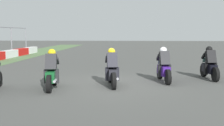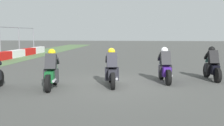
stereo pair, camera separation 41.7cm
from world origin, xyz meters
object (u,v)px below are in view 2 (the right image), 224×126
at_px(rider_lane_d, 52,72).
at_px(rider_lane_b, 165,68).
at_px(rider_lane_a, 212,66).
at_px(rider_lane_c, 112,70).

bearing_deg(rider_lane_d, rider_lane_b, -76.51).
bearing_deg(rider_lane_a, rider_lane_c, 107.90).
bearing_deg(rider_lane_b, rider_lane_c, 107.73).
bearing_deg(rider_lane_a, rider_lane_b, 105.66).
distance_m(rider_lane_c, rider_lane_d, 2.34).
bearing_deg(rider_lane_c, rider_lane_b, -74.78).
bearing_deg(rider_lane_b, rider_lane_a, -76.67).
bearing_deg(rider_lane_b, rider_lane_d, 104.29).
xyz_separation_m(rider_lane_a, rider_lane_c, (-1.82, 4.35, 0.00)).
xyz_separation_m(rider_lane_a, rider_lane_d, (-2.54, 6.58, 0.00)).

